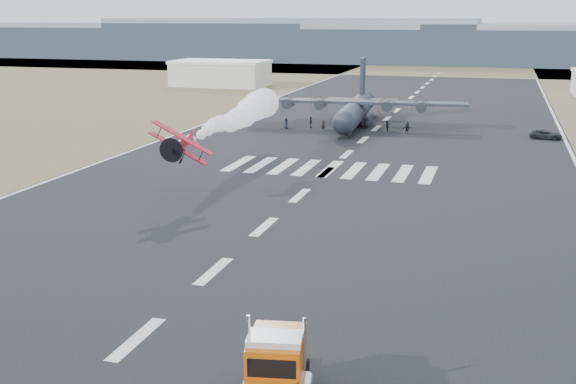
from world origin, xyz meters
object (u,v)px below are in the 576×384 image
at_px(transport_aircraft, 355,109).
at_px(semi_truck, 275,371).
at_px(crew_h, 352,125).
at_px(hangar_left, 221,73).
at_px(crew_c, 366,123).
at_px(crew_g, 323,126).
at_px(crew_e, 286,123).
at_px(aerobatic_biplane, 180,144).
at_px(support_vehicle, 546,135).
at_px(crew_a, 408,125).
at_px(crew_f, 407,128).
at_px(crew_b, 387,126).
at_px(crew_d, 311,122).

bearing_deg(transport_aircraft, semi_truck, -85.31).
distance_m(semi_truck, crew_h, 87.16).
bearing_deg(crew_h, hangar_left, -8.18).
height_order(crew_c, crew_g, crew_c).
bearing_deg(crew_e, crew_c, -121.55).
distance_m(aerobatic_biplane, support_vehicle, 62.84).
relative_size(crew_g, crew_h, 1.02).
bearing_deg(hangar_left, support_vehicle, -39.22).
distance_m(aerobatic_biplane, crew_a, 55.45).
relative_size(aerobatic_biplane, crew_h, 3.65).
height_order(semi_truck, transport_aircraft, transport_aircraft).
distance_m(hangar_left, crew_g, 79.60).
relative_size(semi_truck, crew_f, 5.07).
xyz_separation_m(aerobatic_biplane, crew_e, (-3.20, 48.48, -4.93)).
height_order(transport_aircraft, crew_h, transport_aircraft).
relative_size(hangar_left, crew_b, 13.23).
xyz_separation_m(hangar_left, crew_h, (48.43, -63.70, -2.57)).
distance_m(semi_truck, crew_d, 88.68).
distance_m(transport_aircraft, crew_h, 5.60).
bearing_deg(crew_g, transport_aircraft, 56.05).
distance_m(hangar_left, crew_b, 83.97).
bearing_deg(crew_d, crew_a, -101.06).
bearing_deg(crew_b, hangar_left, -146.50).
height_order(crew_e, crew_g, crew_e).
bearing_deg(crew_c, transport_aircraft, -3.66).
relative_size(aerobatic_biplane, support_vehicle, 1.27).
bearing_deg(crew_c, support_vehicle, -130.82).
bearing_deg(crew_b, crew_h, -100.50).
height_order(transport_aircraft, crew_c, transport_aircraft).
bearing_deg(crew_c, crew_a, -118.65).
bearing_deg(semi_truck, crew_d, 93.46).
bearing_deg(crew_h, crew_f, -143.96).
bearing_deg(transport_aircraft, support_vehicle, -14.70).
distance_m(crew_d, crew_f, 16.36).
height_order(hangar_left, crew_e, hangar_left).
xyz_separation_m(hangar_left, crew_f, (57.62, -65.08, -2.57)).
bearing_deg(crew_d, crew_b, -111.19).
xyz_separation_m(semi_truck, crew_c, (-11.61, 87.40, -0.89)).
bearing_deg(crew_d, transport_aircraft, -71.06).
height_order(semi_truck, aerobatic_biplane, aerobatic_biplane).
height_order(crew_f, crew_h, same).
xyz_separation_m(crew_a, crew_h, (-8.81, -2.32, 0.06)).
bearing_deg(semi_truck, crew_h, 88.93).
distance_m(crew_e, crew_h, 10.98).
xyz_separation_m(semi_truck, support_vehicle, (16.64, 85.55, -1.17)).
bearing_deg(crew_e, crew_f, -134.15).
bearing_deg(semi_truck, crew_b, 85.18).
bearing_deg(crew_f, hangar_left, 102.73).
bearing_deg(semi_truck, transport_aircraft, 88.77).
relative_size(crew_a, crew_f, 0.92).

